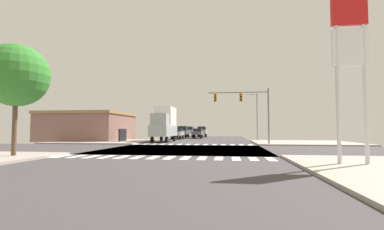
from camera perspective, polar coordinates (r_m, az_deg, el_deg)
The scene contains 16 objects.
ground at distance 23.90m, azimuth -1.60°, elevation -7.22°, with size 90.00×90.00×0.05m.
sidewalk_corner_ne at distance 36.74m, azimuth 22.19°, elevation -5.38°, with size 12.00×12.00×0.14m.
sidewalk_corner_nw at distance 39.34m, azimuth -17.77°, elevation -5.29°, with size 12.00×12.00×0.14m.
crosswalk_near at distance 16.82m, azimuth -6.48°, elevation -8.87°, with size 13.50×2.00×0.01m.
crosswalk_far at distance 31.15m, azimuth 0.11°, elevation -6.19°, with size 13.50×2.00×0.01m.
traffic_signal_mast at distance 31.08m, azimuth 10.91°, elevation 2.47°, with size 6.80×0.55×6.30m.
gas_station_sign at distance 15.07m, azimuth 30.24°, elevation 12.13°, with size 1.60×0.20×8.03m.
street_lamp at distance 41.81m, azimuth 13.14°, elevation 0.62°, with size 1.78×0.32×7.11m.
bank_building at distance 44.21m, azimuth -20.91°, elevation -2.28°, with size 13.03×10.63×4.27m.
sidewalk_tree at distance 20.06m, azimuth -32.96°, elevation 6.98°, with size 3.85×3.85×6.98m.
sedan_nearside_1 at distance 52.09m, azimuth 1.21°, elevation -3.69°, with size 1.80×4.30×1.88m.
box_truck_farside_1 at distance 37.87m, azimuth -5.85°, elevation -1.74°, with size 2.40×7.20×4.85m.
sedan_crossing_2 at distance 47.56m, azimuth -3.07°, elevation -3.75°, with size 1.80×4.30×1.88m.
suv_queued_1 at distance 60.81m, azimuth 2.13°, elevation -3.33°, with size 1.96×4.60×2.34m.
suv_leading_2 at distance 62.43m, azimuth -0.51°, elevation -3.33°, with size 1.96×4.60×2.34m.
pickup_trailing_1 at distance 53.27m, azimuth -1.92°, elevation -3.49°, with size 2.00×5.10×2.35m.
Camera 1 is at (3.81, -23.53, 1.72)m, focal length 25.40 mm.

